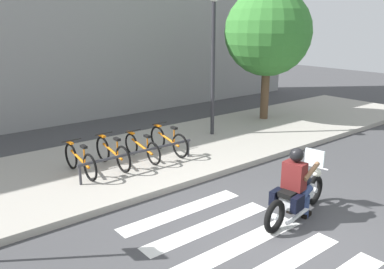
# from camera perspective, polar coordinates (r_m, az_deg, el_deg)

# --- Properties ---
(ground_plane) EXTENTS (48.00, 48.00, 0.00)m
(ground_plane) POSITION_cam_1_polar(r_m,az_deg,el_deg) (7.61, 11.72, -13.06)
(ground_plane) COLOR #424244
(sidewalk) EXTENTS (24.00, 4.40, 0.15)m
(sidewalk) POSITION_cam_1_polar(r_m,az_deg,el_deg) (10.85, -7.57, -3.43)
(sidewalk) COLOR #A8A399
(sidewalk) RESTS_ON ground
(crosswalk_stripe_1) EXTENTS (2.80, 0.40, 0.01)m
(crosswalk_stripe_1) POSITION_cam_1_polar(r_m,az_deg,el_deg) (6.57, 12.06, -18.08)
(crosswalk_stripe_1) COLOR white
(crosswalk_stripe_1) RESTS_ON ground
(crosswalk_stripe_2) EXTENTS (2.80, 0.40, 0.01)m
(crosswalk_stripe_2) POSITION_cam_1_polar(r_m,az_deg,el_deg) (7.01, 6.83, -15.46)
(crosswalk_stripe_2) COLOR white
(crosswalk_stripe_2) RESTS_ON ground
(crosswalk_stripe_3) EXTENTS (2.80, 0.40, 0.01)m
(crosswalk_stripe_3) POSITION_cam_1_polar(r_m,az_deg,el_deg) (7.51, 2.37, -13.07)
(crosswalk_stripe_3) COLOR white
(crosswalk_stripe_3) RESTS_ON ground
(crosswalk_stripe_4) EXTENTS (2.80, 0.40, 0.01)m
(crosswalk_stripe_4) POSITION_cam_1_polar(r_m,az_deg,el_deg) (8.06, -1.44, -10.93)
(crosswalk_stripe_4) COLOR white
(crosswalk_stripe_4) RESTS_ON ground
(motorcycle) EXTENTS (2.17, 0.77, 1.21)m
(motorcycle) POSITION_cam_1_polar(r_m,az_deg,el_deg) (7.91, 14.81, -8.41)
(motorcycle) COLOR black
(motorcycle) RESTS_ON ground
(rider) EXTENTS (0.69, 0.61, 1.43)m
(rider) POSITION_cam_1_polar(r_m,az_deg,el_deg) (7.71, 14.71, -6.12)
(rider) COLOR #591919
(rider) RESTS_ON ground
(bicycle_0) EXTENTS (0.48, 1.66, 0.78)m
(bicycle_0) POSITION_cam_1_polar(r_m,az_deg,el_deg) (9.68, -15.76, -3.61)
(bicycle_0) COLOR black
(bicycle_0) RESTS_ON sidewalk
(bicycle_1) EXTENTS (0.48, 1.67, 0.80)m
(bicycle_1) POSITION_cam_1_polar(r_m,az_deg,el_deg) (10.01, -11.32, -2.62)
(bicycle_1) COLOR black
(bicycle_1) RESTS_ON sidewalk
(bicycle_2) EXTENTS (0.48, 1.64, 0.72)m
(bicycle_2) POSITION_cam_1_polar(r_m,az_deg,el_deg) (10.41, -7.20, -1.87)
(bicycle_2) COLOR black
(bicycle_2) RESTS_ON sidewalk
(bicycle_3) EXTENTS (0.48, 1.67, 0.80)m
(bicycle_3) POSITION_cam_1_polar(r_m,az_deg,el_deg) (10.85, -3.40, -0.89)
(bicycle_3) COLOR black
(bicycle_3) RESTS_ON sidewalk
(bike_rack) EXTENTS (3.14, 0.07, 0.49)m
(bike_rack) POSITION_cam_1_polar(r_m,az_deg,el_deg) (9.73, -7.60, -2.70)
(bike_rack) COLOR #333338
(bike_rack) RESTS_ON sidewalk
(street_lamp) EXTENTS (0.28, 0.28, 4.47)m
(street_lamp) POSITION_cam_1_polar(r_m,az_deg,el_deg) (12.38, 3.06, 11.51)
(street_lamp) COLOR #2D2D33
(street_lamp) RESTS_ON ground
(tree_near_rack) EXTENTS (3.08, 3.08, 4.82)m
(tree_near_rack) POSITION_cam_1_polar(r_m,az_deg,el_deg) (14.74, 10.83, 14.16)
(tree_near_rack) COLOR brown
(tree_near_rack) RESTS_ON ground
(building_backdrop) EXTENTS (24.00, 1.20, 8.71)m
(building_backdrop) POSITION_cam_1_polar(r_m,az_deg,el_deg) (15.44, -19.88, 17.66)
(building_backdrop) COLOR gray
(building_backdrop) RESTS_ON ground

